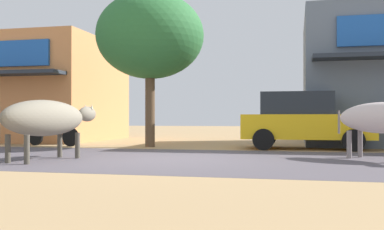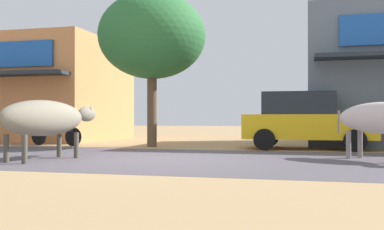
% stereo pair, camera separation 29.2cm
% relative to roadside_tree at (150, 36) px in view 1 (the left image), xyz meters
% --- Properties ---
extents(ground, '(80.00, 80.00, 0.00)m').
position_rel_roadside_tree_xyz_m(ground, '(1.64, -3.85, -3.45)').
color(ground, tan).
extents(asphalt_road, '(72.00, 5.75, 0.00)m').
position_rel_roadside_tree_xyz_m(asphalt_road, '(1.64, -3.85, -3.44)').
color(asphalt_road, '#544D54').
rests_on(asphalt_road, ground).
extents(storefront_left_cafe, '(8.05, 6.31, 4.03)m').
position_rel_roadside_tree_xyz_m(storefront_left_cafe, '(-7.00, 3.25, -1.43)').
color(storefront_left_cafe, '#D98A51').
rests_on(storefront_left_cafe, ground).
extents(roadside_tree, '(3.35, 3.35, 4.80)m').
position_rel_roadside_tree_xyz_m(roadside_tree, '(0.00, 0.00, 0.00)').
color(roadside_tree, brown).
rests_on(roadside_tree, ground).
extents(parked_hatchback_car, '(3.68, 2.02, 1.64)m').
position_rel_roadside_tree_xyz_m(parked_hatchback_car, '(4.64, 0.17, -2.60)').
color(parked_hatchback_car, gold).
rests_on(parked_hatchback_car, ground).
extents(parked_motorcycle, '(2.00, 0.46, 1.05)m').
position_rel_roadside_tree_xyz_m(parked_motorcycle, '(-3.20, -0.22, -2.98)').
color(parked_motorcycle, black).
rests_on(parked_motorcycle, ground).
extents(cow_near_brown, '(1.23, 2.83, 1.28)m').
position_rel_roadside_tree_xyz_m(cow_near_brown, '(-0.71, -4.81, -2.56)').
color(cow_near_brown, gray).
rests_on(cow_near_brown, ground).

